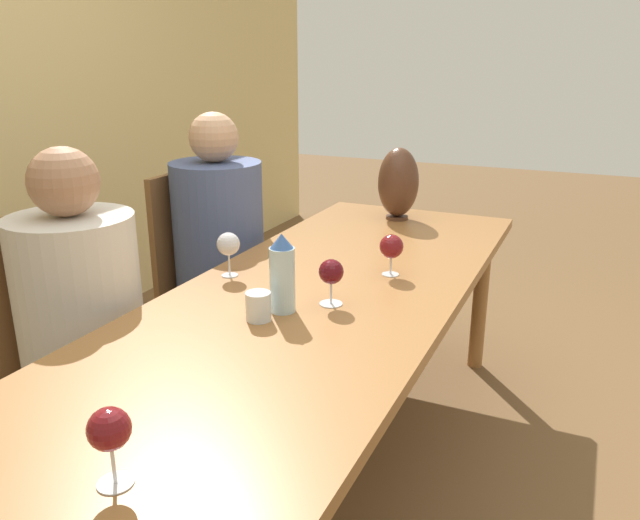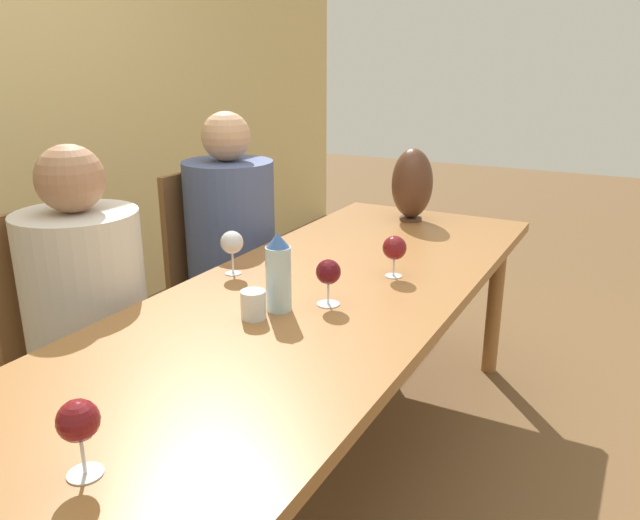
# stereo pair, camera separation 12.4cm
# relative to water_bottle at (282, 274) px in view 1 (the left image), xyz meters

# --- Properties ---
(ground_plane) EXTENTS (14.00, 14.00, 0.00)m
(ground_plane) POSITION_rel_water_bottle_xyz_m (0.18, -0.03, -0.84)
(ground_plane) COLOR brown
(dining_table) EXTENTS (2.46, 0.87, 0.73)m
(dining_table) POSITION_rel_water_bottle_xyz_m (0.18, -0.03, -0.19)
(dining_table) COLOR #936033
(dining_table) RESTS_ON ground_plane
(water_bottle) EXTENTS (0.08, 0.08, 0.24)m
(water_bottle) POSITION_rel_water_bottle_xyz_m (0.00, 0.00, 0.00)
(water_bottle) COLOR #ADCCD6
(water_bottle) RESTS_ON dining_table
(water_tumbler) EXTENTS (0.07, 0.07, 0.08)m
(water_tumbler) POSITION_rel_water_bottle_xyz_m (-0.09, 0.03, -0.07)
(water_tumbler) COLOR silver
(water_tumbler) RESTS_ON dining_table
(vase) EXTENTS (0.19, 0.19, 0.33)m
(vase) POSITION_rel_water_bottle_xyz_m (1.19, 0.03, 0.05)
(vase) COLOR #4C2D1E
(vase) RESTS_ON dining_table
(wine_glass_1) EXTENTS (0.08, 0.08, 0.14)m
(wine_glass_1) POSITION_rel_water_bottle_xyz_m (0.44, -0.19, -0.02)
(wine_glass_1) COLOR silver
(wine_glass_1) RESTS_ON dining_table
(wine_glass_2) EXTENTS (0.08, 0.08, 0.15)m
(wine_glass_2) POSITION_rel_water_bottle_xyz_m (0.20, 0.31, -0.00)
(wine_glass_2) COLOR silver
(wine_glass_2) RESTS_ON dining_table
(wine_glass_3) EXTENTS (0.08, 0.08, 0.14)m
(wine_glass_3) POSITION_rel_water_bottle_xyz_m (0.11, -0.11, -0.01)
(wine_glass_3) COLOR silver
(wine_glass_3) RESTS_ON dining_table
(wine_glass_4) EXTENTS (0.08, 0.08, 0.15)m
(wine_glass_4) POSITION_rel_water_bottle_xyz_m (-0.82, -0.10, -0.01)
(wine_glass_4) COLOR silver
(wine_glass_4) RESTS_ON dining_table
(chair_near) EXTENTS (0.44, 0.44, 0.97)m
(chair_near) POSITION_rel_water_bottle_xyz_m (-0.14, 0.74, -0.34)
(chair_near) COLOR brown
(chair_near) RESTS_ON ground_plane
(chair_far) EXTENTS (0.44, 0.44, 0.97)m
(chair_far) POSITION_rel_water_bottle_xyz_m (0.67, 0.74, -0.34)
(chair_far) COLOR brown
(chair_far) RESTS_ON ground_plane
(person_near) EXTENTS (0.39, 0.39, 1.19)m
(person_near) POSITION_rel_water_bottle_xyz_m (-0.14, 0.65, -0.22)
(person_near) COLOR #2D2D38
(person_near) RESTS_ON ground_plane
(person_far) EXTENTS (0.39, 0.39, 1.23)m
(person_far) POSITION_rel_water_bottle_xyz_m (0.67, 0.65, -0.19)
(person_far) COLOR #2D2D38
(person_far) RESTS_ON ground_plane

